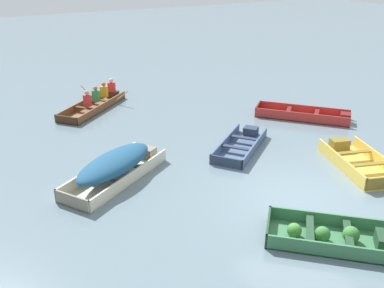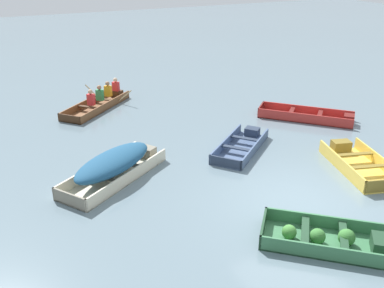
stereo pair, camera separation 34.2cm
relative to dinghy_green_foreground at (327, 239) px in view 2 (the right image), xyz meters
name	(u,v)px [view 2 (the right image)]	position (x,y,z in m)	size (l,w,h in m)	color
ground_plane	(299,202)	(0.61, 1.62, -0.15)	(80.00, 80.00, 0.00)	slate
dinghy_green_foreground	(327,239)	(0.00, 0.00, 0.00)	(2.74, 2.62, 0.40)	#387047
skiff_red_near_moored	(309,116)	(4.74, 6.06, -0.02)	(3.04, 3.18, 0.36)	#AD2D28
skiff_cream_mid_moored	(114,164)	(-3.15, 4.91, 0.28)	(3.46, 2.77, 0.75)	beige
skiff_yellow_far_moored	(357,163)	(3.34, 2.37, -0.01)	(1.99, 2.95, 0.39)	#E5BC47
skiff_slate_blue_outer_moored	(242,145)	(1.06, 4.99, -0.04)	(2.80, 2.52, 0.31)	#475B7F
rowboat_wooden_brown_with_crew	(100,101)	(-1.86, 11.06, 0.07)	(3.31, 3.08, 0.88)	brown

